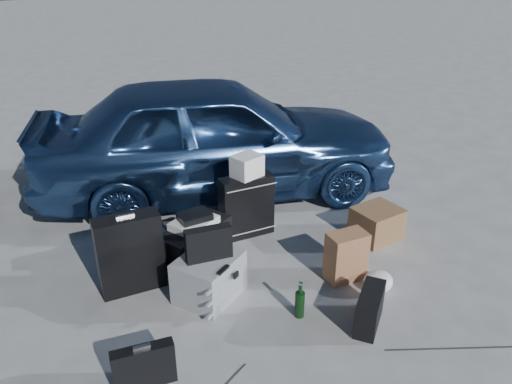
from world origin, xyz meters
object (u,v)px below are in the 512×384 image
at_px(suitcase_left, 130,254).
at_px(duffel_bag, 196,243).
at_px(pelican_case, 209,277).
at_px(car, 216,136).
at_px(suitcase_right, 246,206).
at_px(briefcase, 144,367).
at_px(green_bottle, 300,300).
at_px(cardboard_box, 377,223).

bearing_deg(suitcase_left, duffel_bag, 16.13).
distance_m(pelican_case, duffel_bag, 0.58).
xyz_separation_m(car, pelican_case, (-1.19, -1.69, -0.51)).
xyz_separation_m(suitcase_left, suitcase_right, (1.33, 0.15, -0.03)).
relative_size(briefcase, suitcase_left, 0.59).
bearing_deg(suitcase_left, briefcase, -99.11).
relative_size(car, pelican_case, 7.86).
xyz_separation_m(pelican_case, duffel_bag, (0.20, 0.54, -0.01)).
relative_size(suitcase_right, green_bottle, 2.08).
height_order(briefcase, cardboard_box, cardboard_box).
height_order(cardboard_box, green_bottle, cardboard_box).
bearing_deg(suitcase_right, green_bottle, -96.74).
bearing_deg(duffel_bag, briefcase, -151.80).
height_order(suitcase_left, cardboard_box, suitcase_left).
bearing_deg(briefcase, green_bottle, 12.36).
relative_size(pelican_case, cardboard_box, 1.20).
relative_size(cardboard_box, green_bottle, 1.41).
bearing_deg(suitcase_left, cardboard_box, -5.22).
relative_size(suitcase_right, cardboard_box, 1.48).
bearing_deg(car, green_bottle, -172.90).
bearing_deg(duffel_bag, suitcase_left, 166.73).
height_order(car, suitcase_left, car).
height_order(pelican_case, duffel_bag, pelican_case).
height_order(suitcase_left, green_bottle, suitcase_left).
bearing_deg(briefcase, cardboard_box, 23.91).
bearing_deg(pelican_case, car, 31.79).
xyz_separation_m(briefcase, cardboard_box, (2.74, 0.35, 0.00)).
bearing_deg(briefcase, car, 64.26).
xyz_separation_m(suitcase_left, duffel_bag, (0.67, 0.05, -0.17)).
bearing_deg(pelican_case, briefcase, -170.20).
bearing_deg(suitcase_left, car, 47.32).
bearing_deg(cardboard_box, suitcase_left, 163.25).
relative_size(car, briefcase, 9.93).
xyz_separation_m(pelican_case, briefcase, (-0.87, -0.56, -0.03)).
bearing_deg(duffel_bag, cardboard_box, -42.26).
distance_m(cardboard_box, green_bottle, 1.50).
bearing_deg(cardboard_box, suitcase_right, 139.90).
bearing_deg(suitcase_right, cardboard_box, -28.86).
relative_size(car, suitcase_right, 6.37).
bearing_deg(green_bottle, cardboard_box, 17.25).
xyz_separation_m(suitcase_right, green_bottle, (-0.42, -1.30, -0.17)).
relative_size(briefcase, cardboard_box, 0.95).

